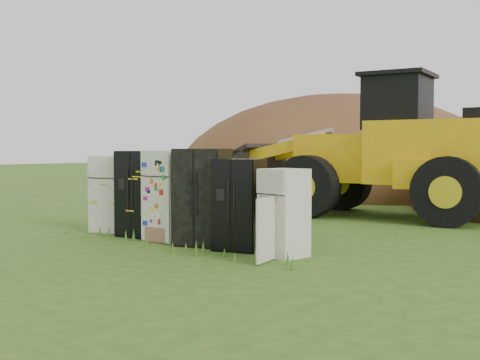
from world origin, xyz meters
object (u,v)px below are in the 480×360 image
object	(u,v)px
fridge_sticker	(169,195)
wheel_loader	(362,146)
fridge_open_door	(284,213)
fridge_dark_mid	(203,197)
fridge_black_right	(239,205)
fridge_black_side	(143,194)
fridge_leftmost	(112,194)

from	to	relation	value
fridge_sticker	wheel_loader	size ratio (longest dim) A/B	0.23
fridge_open_door	fridge_dark_mid	bearing A→B (deg)	-170.66
fridge_sticker	fridge_black_right	xyz separation A→B (m)	(1.90, 0.01, -0.08)
fridge_dark_mid	fridge_black_right	world-z (taller)	fridge_dark_mid
fridge_black_side	fridge_open_door	world-z (taller)	fridge_black_side
fridge_sticker	wheel_loader	xyz separation A→B (m)	(0.87, 6.80, 1.06)
fridge_dark_mid	fridge_open_door	xyz separation A→B (m)	(2.00, -0.01, -0.18)
fridge_black_side	fridge_black_right	distance (m)	2.76
fridge_dark_mid	fridge_black_right	xyz separation A→B (m)	(0.93, 0.02, -0.10)
wheel_loader	fridge_black_right	bearing A→B (deg)	-89.70
fridge_black_side	fridge_sticker	size ratio (longest dim) A/B	0.99
fridge_dark_mid	fridge_open_door	world-z (taller)	fridge_dark_mid
fridge_dark_mid	wheel_loader	size ratio (longest dim) A/B	0.23
fridge_black_side	fridge_black_right	world-z (taller)	fridge_black_side
wheel_loader	fridge_sticker	bearing A→B (deg)	-105.61
wheel_loader	fridge_leftmost	bearing A→B (deg)	-120.72
fridge_leftmost	fridge_black_side	distance (m)	1.06
fridge_open_door	fridge_sticker	bearing A→B (deg)	-170.79
fridge_leftmost	fridge_sticker	bearing A→B (deg)	-16.19
fridge_sticker	fridge_open_door	distance (m)	2.97
fridge_leftmost	fridge_open_door	world-z (taller)	fridge_leftmost
fridge_black_side	fridge_black_right	bearing A→B (deg)	-8.78
fridge_sticker	fridge_open_door	bearing A→B (deg)	-2.00
fridge_black_right	wheel_loader	distance (m)	6.96
wheel_loader	fridge_open_door	bearing A→B (deg)	-81.22
fridge_black_side	fridge_open_door	distance (m)	3.83
fridge_open_door	fridge_leftmost	bearing A→B (deg)	-171.00
fridge_black_side	fridge_sticker	bearing A→B (deg)	-10.82
fridge_leftmost	fridge_dark_mid	distance (m)	2.89
fridge_black_side	fridge_dark_mid	world-z (taller)	fridge_dark_mid
fridge_black_right	fridge_open_door	xyz separation A→B (m)	(1.07, -0.03, -0.08)
fridge_leftmost	wheel_loader	bearing A→B (deg)	52.30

